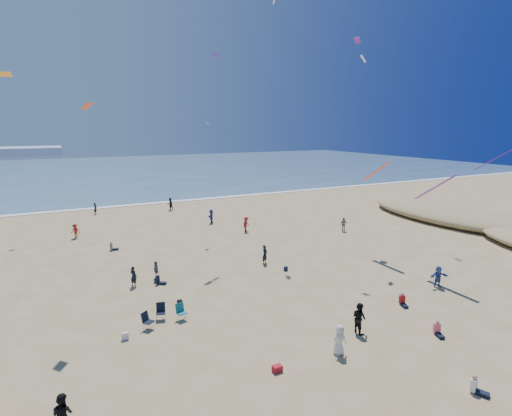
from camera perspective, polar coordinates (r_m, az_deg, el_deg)
ground at (r=20.22m, az=5.75°, el=-22.39°), size 220.00×220.00×0.00m
ocean at (r=109.95m, az=-22.26°, el=4.84°), size 220.00×100.00×0.06m
surf_line at (r=60.76m, az=-17.90°, el=0.35°), size 220.00×1.20×0.08m
standing_flyers at (r=34.52m, az=-5.59°, el=-6.14°), size 31.73×41.20×1.75m
seated_group at (r=26.82m, az=3.61°, el=-12.34°), size 15.95×29.15×0.84m
chair_cluster at (r=24.66m, az=-13.03°, el=-14.66°), size 2.78×1.59×1.00m
white_tote at (r=23.64m, az=-18.19°, el=-16.99°), size 0.35×0.20×0.40m
black_backpack at (r=26.73m, az=-10.86°, el=-13.15°), size 0.30×0.22×0.38m
cooler at (r=20.16m, az=3.06°, el=-21.94°), size 0.45×0.30×0.30m
navy_bag at (r=32.19m, az=4.27°, el=-8.64°), size 0.28×0.18×0.34m
kites_aloft at (r=31.93m, az=7.58°, el=16.50°), size 47.55×46.05×27.62m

